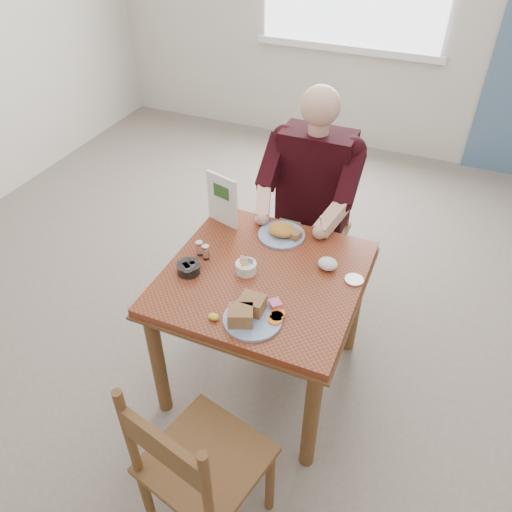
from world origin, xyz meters
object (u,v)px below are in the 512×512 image
at_px(far_plate, 283,232).
at_px(chair_far, 312,229).
at_px(chair_near, 198,468).
at_px(near_plate, 251,313).
at_px(diner, 311,190).
at_px(table, 263,291).

bearing_deg(far_plate, chair_far, 87.54).
relative_size(chair_near, near_plate, 3.10).
bearing_deg(near_plate, diner, 93.50).
bearing_deg(table, far_plate, 93.84).
height_order(chair_far, chair_near, same).
bearing_deg(table, diner, 90.00).
relative_size(table, far_plate, 3.03).
xyz_separation_m(chair_near, diner, (-0.08, 1.55, 0.33)).
bearing_deg(chair_far, table, -90.00).
bearing_deg(far_plate, chair_near, -85.08).
bearing_deg(chair_near, far_plate, 94.92).
xyz_separation_m(table, chair_near, (0.08, -0.84, -0.16)).
xyz_separation_m(chair_far, diner, (0.00, -0.09, 0.33)).
height_order(diner, near_plate, diner).
bearing_deg(table, chair_near, -84.68).
bearing_deg(diner, near_plate, -86.50).
bearing_deg(near_plate, table, 101.88).
xyz_separation_m(table, near_plate, (0.06, -0.29, 0.14)).
distance_m(diner, far_plate, 0.40).
bearing_deg(far_plate, near_plate, -82.24).
relative_size(table, chair_near, 0.97).
bearing_deg(diner, chair_far, 90.01).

